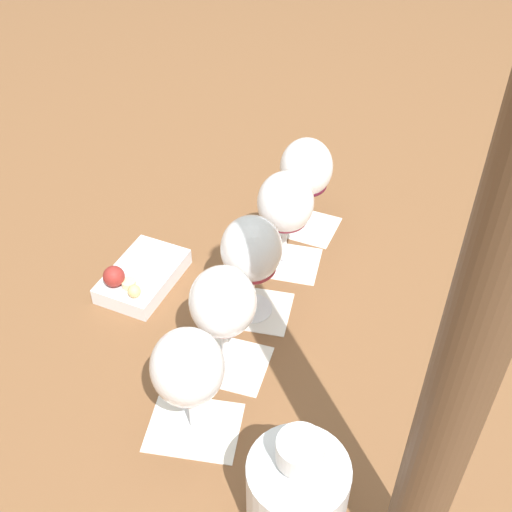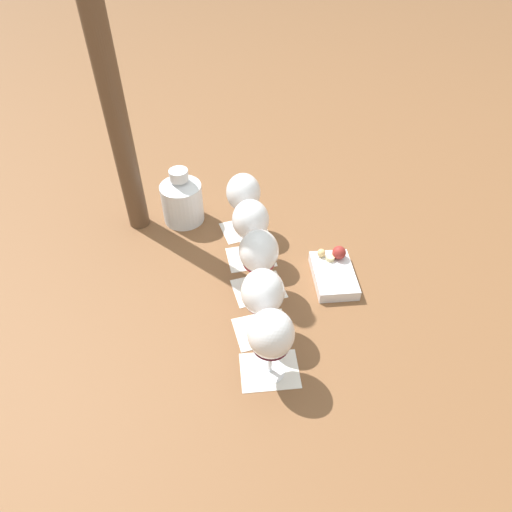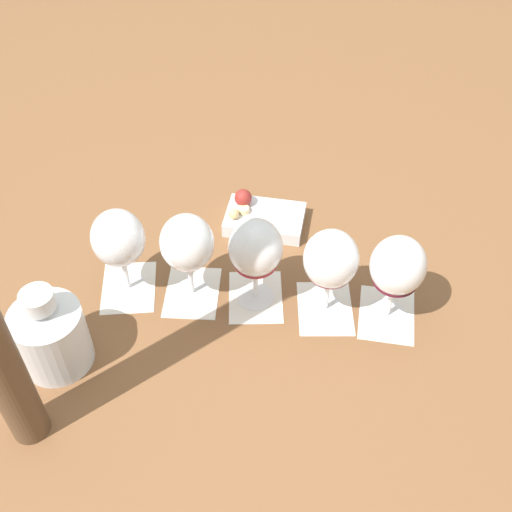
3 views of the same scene
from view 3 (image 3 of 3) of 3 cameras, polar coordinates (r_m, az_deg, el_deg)
name	(u,v)px [view 3 (image 3 of 3)]	position (r m, az deg, el deg)	size (l,w,h in m)	color
ground_plane	(257,300)	(1.12, 0.08, -3.91)	(8.00, 8.00, 0.00)	brown
tasting_card_0	(129,287)	(1.16, -11.24, -2.74)	(0.12, 0.14, 0.00)	silver
tasting_card_1	(192,292)	(1.13, -5.68, -3.21)	(0.13, 0.15, 0.00)	silver
tasting_card_2	(254,297)	(1.12, -0.21, -3.69)	(0.13, 0.14, 0.00)	silver
tasting_card_3	(325,308)	(1.11, 6.16, -4.62)	(0.13, 0.14, 0.00)	silver
tasting_card_4	(387,314)	(1.12, 11.54, -5.11)	(0.14, 0.15, 0.00)	silver
wine_glass_0	(119,241)	(1.08, -12.10, 1.28)	(0.09, 0.09, 0.17)	white
wine_glass_1	(187,246)	(1.05, -6.13, 0.88)	(0.09, 0.09, 0.17)	white
wine_glass_2	(253,251)	(1.04, -0.23, 0.44)	(0.09, 0.09, 0.17)	white
wine_glass_3	(331,262)	(1.03, 6.65, -0.56)	(0.09, 0.09, 0.17)	white
wine_glass_4	(397,268)	(1.03, 12.47, -1.09)	(0.09, 0.09, 0.17)	white
ceramic_vase	(50,332)	(1.04, -17.86, -6.46)	(0.11, 0.11, 0.16)	silver
snack_dish	(262,217)	(1.24, 0.54, 3.45)	(0.18, 0.16, 0.06)	silver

